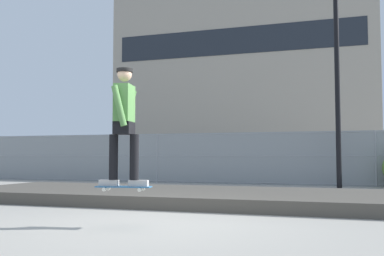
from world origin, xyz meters
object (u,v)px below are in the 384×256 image
Objects in this scene: skateboard at (124,187)px; street_lamp at (336,39)px; parked_car_near at (145,160)px; parked_car_mid at (264,160)px; skater at (124,118)px.

street_lamp is (2.95, 9.10, 4.17)m from skateboard.
parked_car_near and parked_car_mid have the same top height.
skateboard is 13.31m from parked_car_near.
street_lamp is 1.75× the size of parked_car_mid.
parked_car_mid is (5.25, -0.11, 0.00)m from parked_car_near.
skater reaches higher than parked_car_near.
skater is 0.39× the size of parked_car_mid.
parked_car_mid is at bearing -1.24° from parked_car_near.
parked_car_near is (-5.14, 12.28, 0.27)m from skateboard.
parked_car_mid is (-2.84, 3.06, -3.90)m from street_lamp.
skater reaches higher than parked_car_mid.
parked_car_near is at bearing 158.60° from street_lamp.
skater is at bearing -146.31° from skateboard.
skater is 10.08m from street_lamp.
street_lamp reaches higher than skater.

